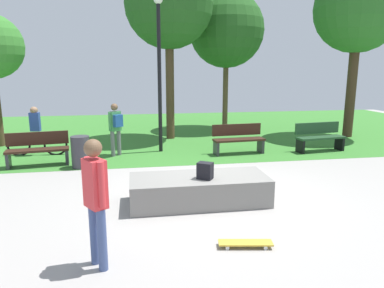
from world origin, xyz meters
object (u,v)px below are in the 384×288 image
skateboard_by_ledge (246,243)px  park_bench_far_right (38,148)px  skateboard_spare (219,179)px  skater_performing_trick (96,194)px  cyclist_on_bicycle (36,135)px  concrete_ledge (199,190)px  tree_young_birch (169,5)px  trash_bin (81,152)px  pedestrian_with_backpack (116,125)px  park_bench_near_path (238,138)px  tree_slender_maple (359,9)px  lamp_post (159,61)px  backpack_on_ledge (205,171)px  tree_leaning_ash (227,30)px  park_bench_center_lawn (319,136)px

skateboard_by_ledge → park_bench_far_right: (-4.17, 5.31, 0.42)m
skateboard_by_ledge → skateboard_spare: size_ratio=1.04×
skater_performing_trick → cyclist_on_bicycle: size_ratio=0.95×
concrete_ledge → tree_young_birch: tree_young_birch is taller
trash_bin → pedestrian_with_backpack: size_ratio=0.54×
skateboard_by_ledge → pedestrian_with_backpack: 6.51m
park_bench_near_path → tree_slender_maple: tree_slender_maple is taller
lamp_post → trash_bin: size_ratio=5.56×
backpack_on_ledge → park_bench_near_path: size_ratio=0.20×
tree_slender_maple → tree_young_birch: 6.91m
skateboard_by_ledge → tree_leaning_ash: tree_leaning_ash is taller
tree_young_birch → skater_performing_trick: bearing=-102.1°
concrete_ledge → skateboard_spare: 1.47m
park_bench_center_lawn → trash_bin: (-7.28, -0.79, -0.05)m
tree_slender_maple → concrete_ledge: bearing=-139.6°
skateboard_spare → tree_young_birch: (-0.57, 5.49, 4.76)m
park_bench_center_lawn → concrete_ledge: bearing=-140.5°
skater_performing_trick → trash_bin: bearing=100.1°
concrete_ledge → tree_slender_maple: (7.02, 5.98, 4.46)m
pedestrian_with_backpack → cyclist_on_bicycle: 2.48m
park_bench_near_path → park_bench_center_lawn: bearing=-2.2°
lamp_post → pedestrian_with_backpack: size_ratio=2.98×
skateboard_spare → concrete_ledge: bearing=-119.6°
skater_performing_trick → lamp_post: size_ratio=0.37×
backpack_on_ledge → trash_bin: backpack_on_ledge is taller
backpack_on_ledge → park_bench_far_right: size_ratio=0.19×
skateboard_spare → park_bench_far_right: 5.04m
park_bench_center_lawn → tree_young_birch: 6.90m
trash_bin → cyclist_on_bicycle: bearing=132.0°
skateboard_by_ledge → tree_young_birch: size_ratio=0.13×
tree_slender_maple → pedestrian_with_backpack: size_ratio=4.00×
skateboard_spare → park_bench_far_right: bearing=154.4°
tree_slender_maple → backpack_on_ledge: bearing=-138.5°
skater_performing_trick → skateboard_spare: (2.46, 3.32, -0.96)m
park_bench_near_path → tree_leaning_ash: size_ratio=0.28×
concrete_ledge → park_bench_far_right: park_bench_far_right is taller
skateboard_spare → cyclist_on_bicycle: bearing=144.7°
park_bench_far_right → trash_bin: park_bench_far_right is taller
lamp_post → skateboard_spare: bearing=-71.7°
skateboard_by_ledge → tree_slender_maple: tree_slender_maple is taller
skater_performing_trick → cyclist_on_bicycle: skater_performing_trick is taller
skateboard_spare → tree_leaning_ash: size_ratio=0.14×
skateboard_spare → park_bench_center_lawn: (3.92, 2.56, 0.42)m
tree_young_birch → lamp_post: (-0.54, -2.13, -1.98)m
backpack_on_ledge → park_bench_far_right: bearing=-9.5°
skateboard_spare → tree_young_birch: 7.29m
concrete_ledge → pedestrian_with_backpack: bearing=112.6°
concrete_ledge → backpack_on_ledge: bearing=-60.1°
tree_young_birch → trash_bin: bearing=-127.0°
skateboard_by_ledge → tree_leaning_ash: bearing=77.1°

